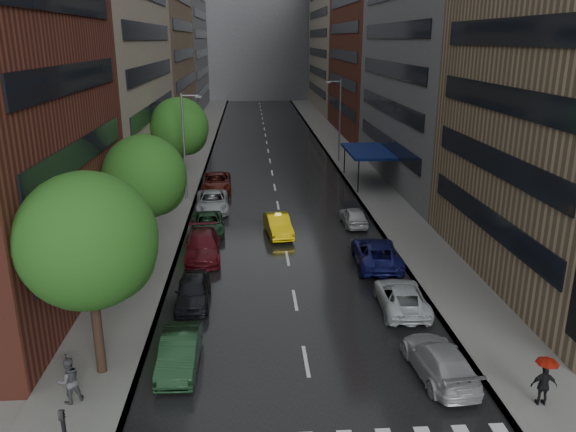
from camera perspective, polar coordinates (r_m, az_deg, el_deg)
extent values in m
plane|color=gray|center=(21.98, 2.93, -20.06)|extent=(220.00, 220.00, 0.00)
cube|color=black|center=(68.62, -1.97, 6.30)|extent=(14.00, 140.00, 0.01)
cube|color=gray|center=(68.91, -9.51, 6.18)|extent=(4.00, 140.00, 0.15)
cube|color=gray|center=(69.49, 5.52, 6.43)|extent=(4.00, 140.00, 0.15)
cube|color=#937A5B|center=(82.30, -13.31, 15.45)|extent=(8.00, 28.00, 22.00)
cube|color=slate|center=(112.14, -11.11, 20.13)|extent=(8.00, 32.00, 38.00)
cube|color=slate|center=(56.00, 14.58, 15.60)|extent=(8.00, 28.00, 24.00)
cube|color=maroon|center=(83.20, 8.62, 20.56)|extent=(8.00, 28.00, 36.00)
cube|color=gray|center=(112.59, 5.16, 17.81)|extent=(8.00, 32.00, 28.00)
cube|color=slate|center=(135.31, -3.11, 18.65)|extent=(40.00, 14.00, 32.00)
cylinder|color=#382619|center=(24.45, -18.85, -10.27)|extent=(0.40, 0.40, 4.76)
sphere|color=#1E5116|center=(23.06, -19.71, -2.38)|extent=(5.44, 5.44, 5.44)
cylinder|color=#382619|center=(35.67, -13.98, -1.27)|extent=(0.40, 0.40, 4.41)
sphere|color=#1E5116|center=(34.77, -14.37, 3.90)|extent=(5.04, 5.04, 5.04)
cylinder|color=#382619|center=(52.84, -10.77, 5.15)|extent=(0.40, 0.40, 4.64)
sphere|color=#1E5116|center=(52.22, -10.99, 8.88)|extent=(5.30, 5.30, 5.30)
imported|color=yellow|center=(39.94, -1.01, -0.93)|extent=(2.09, 4.61, 1.47)
imported|color=#17331D|center=(24.87, -10.96, -13.43)|extent=(1.61, 4.47, 1.46)
imported|color=black|center=(30.19, -9.63, -7.50)|extent=(1.85, 4.40, 1.49)
imported|color=#511017|center=(36.21, -8.68, -3.02)|extent=(2.57, 5.61, 1.59)
imported|color=#1C3E24|center=(40.93, -8.14, -0.74)|extent=(2.69, 5.02, 1.34)
imported|color=#A1A6AB|center=(46.00, -7.69, 1.47)|extent=(2.91, 5.71, 1.55)
imported|color=#4C160F|center=(52.19, -7.27, 3.44)|extent=(2.86, 5.79, 1.58)
imported|color=#A09FA5|center=(24.74, 15.14, -13.98)|extent=(2.40, 5.08, 1.43)
imported|color=#B9BFC3|center=(29.82, 11.44, -8.05)|extent=(2.54, 5.08, 1.38)
imported|color=#10124B|center=(35.08, 8.96, -3.74)|extent=(2.93, 5.81, 1.58)
imported|color=#AFAFB4|center=(42.33, 6.68, -0.02)|extent=(1.75, 4.13, 1.39)
imported|color=#48484C|center=(23.59, -21.36, -15.30)|extent=(1.14, 1.08, 1.85)
imported|color=black|center=(23.22, -21.56, -13.79)|extent=(0.96, 0.98, 0.88)
imported|color=black|center=(24.02, 24.55, -15.38)|extent=(1.00, 0.50, 1.65)
imported|color=#AE1E0D|center=(23.60, 24.81, -13.69)|extent=(0.82, 0.82, 0.72)
imported|color=black|center=(17.82, -21.87, -19.03)|extent=(0.18, 0.15, 0.90)
cylinder|color=gray|center=(48.39, -10.51, 6.85)|extent=(0.18, 0.18, 9.00)
cube|color=gray|center=(47.67, -9.09, 11.87)|extent=(0.50, 0.22, 0.16)
cylinder|color=gray|center=(63.67, 5.28, 9.60)|extent=(0.18, 0.18, 9.00)
cube|color=gray|center=(63.03, 4.10, 13.39)|extent=(0.50, 0.22, 0.16)
cube|color=navy|center=(54.43, 8.14, 6.54)|extent=(4.00, 8.00, 0.25)
cylinder|color=black|center=(50.79, 7.16, 4.05)|extent=(0.12, 0.12, 3.00)
cylinder|color=black|center=(58.09, 5.76, 5.81)|extent=(0.12, 0.12, 3.00)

